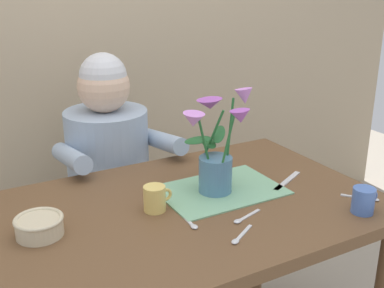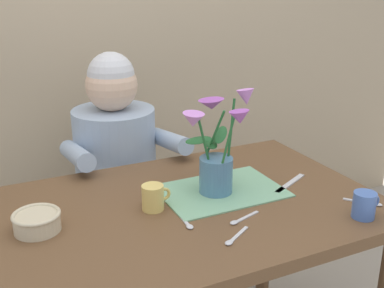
{
  "view_description": "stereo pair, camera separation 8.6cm",
  "coord_description": "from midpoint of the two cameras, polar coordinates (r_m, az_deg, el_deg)",
  "views": [
    {
      "loc": [
        -0.67,
        -1.2,
        1.43
      ],
      "look_at": [
        0.03,
        0.05,
        0.92
      ],
      "focal_mm": 45.4,
      "sensor_mm": 36.0,
      "label": 1
    },
    {
      "loc": [
        -0.59,
        -1.24,
        1.43
      ],
      "look_at": [
        0.03,
        0.05,
        0.92
      ],
      "focal_mm": 45.4,
      "sensor_mm": 36.0,
      "label": 2
    }
  ],
  "objects": [
    {
      "name": "seated_person",
      "position": [
        2.11,
        -7.6,
        -4.83
      ],
      "size": [
        0.45,
        0.47,
        1.14
      ],
      "rotation": [
        0.0,
        0.0,
        -0.05
      ],
      "color": "#4C4C56",
      "rests_on": "ground_plane"
    },
    {
      "name": "dinner_knife",
      "position": [
        1.72,
        12.85,
        -4.55
      ],
      "size": [
        0.18,
        0.1,
        0.0
      ],
      "primitive_type": "cube",
      "rotation": [
        0.0,
        0.0,
        0.46
      ],
      "color": "silver",
      "rests_on": "dining_table"
    },
    {
      "name": "wood_panel_backdrop",
      "position": [
        2.37,
        -10.67,
        14.89
      ],
      "size": [
        4.0,
        0.1,
        2.5
      ],
      "primitive_type": "cube",
      "color": "tan",
      "rests_on": "ground_plane"
    },
    {
      "name": "ceramic_bowl",
      "position": [
        1.43,
        -16.12,
        -8.71
      ],
      "size": [
        0.14,
        0.14,
        0.06
      ],
      "color": "beige",
      "rests_on": "dining_table"
    },
    {
      "name": "flower_vase",
      "position": [
        1.57,
        4.52,
        -1.05
      ],
      "size": [
        0.27,
        0.27,
        0.35
      ],
      "color": "teal",
      "rests_on": "dining_table"
    },
    {
      "name": "coffee_cup",
      "position": [
        1.49,
        -2.9,
        -6.3
      ],
      "size": [
        0.09,
        0.07,
        0.08
      ],
      "color": "#E5C666",
      "rests_on": "dining_table"
    },
    {
      "name": "spoon_3",
      "position": [
        1.36,
        6.76,
        -11.03
      ],
      "size": [
        0.11,
        0.07,
        0.01
      ],
      "color": "silver",
      "rests_on": "dining_table"
    },
    {
      "name": "dining_table",
      "position": [
        1.58,
        1.24,
        -10.23
      ],
      "size": [
        1.2,
        0.8,
        0.74
      ],
      "color": "brown",
      "rests_on": "ground_plane"
    },
    {
      "name": "spoon_1",
      "position": [
        1.43,
        1.1,
        -9.27
      ],
      "size": [
        0.02,
        0.12,
        0.01
      ],
      "color": "silver",
      "rests_on": "dining_table"
    },
    {
      "name": "spoon_2",
      "position": [
        1.45,
        7.38,
        -8.85
      ],
      "size": [
        0.12,
        0.05,
        0.01
      ],
      "color": "silver",
      "rests_on": "dining_table"
    },
    {
      "name": "striped_placemat",
      "position": [
        1.63,
        4.98,
        -5.53
      ],
      "size": [
        0.4,
        0.28,
        0.0
      ],
      "primitive_type": "cube",
      "color": "#7AB289",
      "rests_on": "dining_table"
    },
    {
      "name": "spoon_0",
      "position": [
        1.65,
        21.5,
        -6.5
      ],
      "size": [
        0.09,
        0.1,
        0.01
      ],
      "color": "silver",
      "rests_on": "dining_table"
    },
    {
      "name": "tea_cup",
      "position": [
        1.55,
        21.14,
        -6.72
      ],
      "size": [
        0.09,
        0.07,
        0.08
      ],
      "color": "#476BB7",
      "rests_on": "dining_table"
    }
  ]
}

